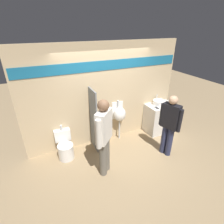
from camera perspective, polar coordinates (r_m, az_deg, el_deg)
ground_plane at (r=4.85m, az=0.86°, el=-11.99°), size 16.00×16.00×0.00m
display_wall at (r=4.65m, az=-2.23°, el=5.61°), size 4.30×0.07×2.70m
sink_counter at (r=5.61m, az=15.23°, el=-1.88°), size 0.86×0.58×0.89m
sink_basin at (r=5.40m, az=15.07°, el=3.07°), size 0.36×0.36×0.27m
cell_phone at (r=5.18m, az=14.39°, el=1.37°), size 0.07×0.14×0.01m
divider_near_counter at (r=4.48m, az=-6.01°, el=-2.83°), size 0.03×0.53×1.67m
urinal_near_counter at (r=4.87m, az=2.44°, el=-0.69°), size 0.35×0.31×1.18m
toilet at (r=4.61m, az=-15.08°, el=-11.03°), size 0.40×0.56×0.82m
person_in_vest at (r=4.45m, az=18.26°, el=-3.63°), size 0.31×0.53×1.61m
person_with_lanyard at (r=3.64m, az=-2.62°, el=-7.64°), size 0.47×0.47×1.78m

